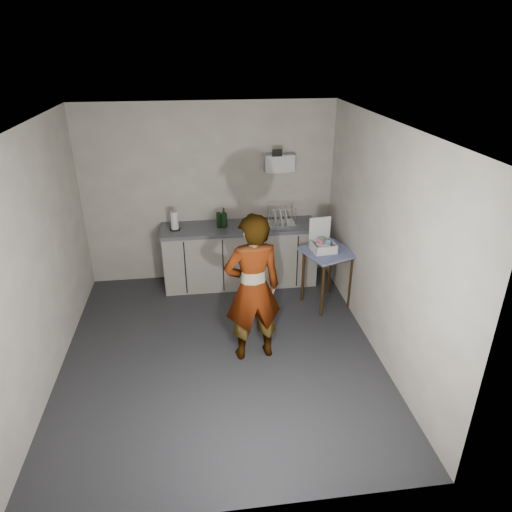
{
  "coord_description": "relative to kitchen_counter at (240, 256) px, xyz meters",
  "views": [
    {
      "loc": [
        -0.17,
        -4.36,
        3.32
      ],
      "look_at": [
        0.47,
        0.45,
        1.01
      ],
      "focal_mm": 32.0,
      "sensor_mm": 36.0,
      "label": 1
    }
  ],
  "objects": [
    {
      "name": "ground",
      "position": [
        -0.4,
        -1.7,
        -0.43
      ],
      "size": [
        4.0,
        4.0,
        0.0
      ],
      "primitive_type": "plane",
      "color": "#292A2F",
      "rests_on": "ground"
    },
    {
      "name": "wall_back",
      "position": [
        -0.4,
        0.29,
        0.87
      ],
      "size": [
        3.6,
        0.02,
        2.6
      ],
      "primitive_type": "cube",
      "color": "#B5AE9E",
      "rests_on": "ground"
    },
    {
      "name": "wall_right",
      "position": [
        1.39,
        -1.7,
        0.87
      ],
      "size": [
        0.02,
        4.0,
        2.6
      ],
      "primitive_type": "cube",
      "color": "#B5AE9E",
      "rests_on": "ground"
    },
    {
      "name": "wall_left",
      "position": [
        -2.19,
        -1.7,
        0.87
      ],
      "size": [
        0.02,
        4.0,
        2.6
      ],
      "primitive_type": "cube",
      "color": "#B5AE9E",
      "rests_on": "ground"
    },
    {
      "name": "ceiling",
      "position": [
        -0.4,
        -1.7,
        2.17
      ],
      "size": [
        3.6,
        4.0,
        0.01
      ],
      "primitive_type": "cube",
      "color": "silver",
      "rests_on": "wall_back"
    },
    {
      "name": "kitchen_counter",
      "position": [
        0.0,
        0.0,
        0.0
      ],
      "size": [
        2.24,
        0.62,
        0.91
      ],
      "color": "black",
      "rests_on": "ground"
    },
    {
      "name": "wall_shelf",
      "position": [
        0.6,
        0.22,
        1.32
      ],
      "size": [
        0.42,
        0.18,
        0.37
      ],
      "color": "white",
      "rests_on": "ground"
    },
    {
      "name": "side_table",
      "position": [
        1.1,
        -0.78,
        0.27
      ],
      "size": [
        0.8,
        0.8,
        0.8
      ],
      "rotation": [
        0.0,
        0.0,
        0.35
      ],
      "color": "#35220C",
      "rests_on": "ground"
    },
    {
      "name": "standing_man",
      "position": [
        -0.03,
        -1.77,
        0.44
      ],
      "size": [
        0.69,
        0.5,
        1.74
      ],
      "primitive_type": "imported",
      "rotation": [
        0.0,
        0.0,
        3.27
      ],
      "color": "#B2A593",
      "rests_on": "ground"
    },
    {
      "name": "soap_bottle",
      "position": [
        -0.22,
        -0.02,
        0.63
      ],
      "size": [
        0.13,
        0.13,
        0.29
      ],
      "primitive_type": "imported",
      "rotation": [
        0.0,
        0.0,
        0.2
      ],
      "color": "black",
      "rests_on": "kitchen_counter"
    },
    {
      "name": "soda_can",
      "position": [
        0.07,
        -0.01,
        0.54
      ],
      "size": [
        0.06,
        0.06,
        0.11
      ],
      "primitive_type": "cylinder",
      "color": "red",
      "rests_on": "kitchen_counter"
    },
    {
      "name": "dark_bottle",
      "position": [
        -0.3,
        -0.02,
        0.59
      ],
      "size": [
        0.06,
        0.06,
        0.22
      ],
      "primitive_type": "cylinder",
      "color": "black",
      "rests_on": "kitchen_counter"
    },
    {
      "name": "paper_towel",
      "position": [
        -0.91,
        -0.02,
        0.61
      ],
      "size": [
        0.15,
        0.15,
        0.27
      ],
      "color": "black",
      "rests_on": "kitchen_counter"
    },
    {
      "name": "dish_rack",
      "position": [
        0.6,
        -0.0,
        0.54
      ],
      "size": [
        0.39,
        0.29,
        0.27
      ],
      "color": "silver",
      "rests_on": "kitchen_counter"
    },
    {
      "name": "bakery_box",
      "position": [
        1.02,
        -0.74,
        0.47
      ],
      "size": [
        0.33,
        0.34,
        0.41
      ],
      "rotation": [
        0.0,
        0.0,
        0.11
      ],
      "color": "white",
      "rests_on": "side_table"
    }
  ]
}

